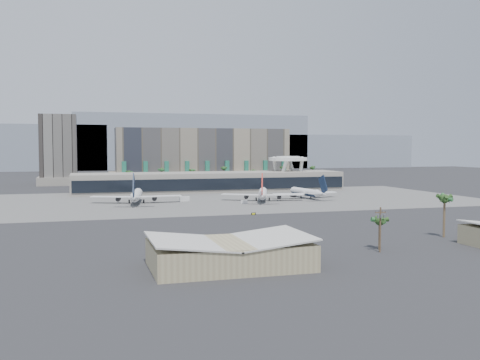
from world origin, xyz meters
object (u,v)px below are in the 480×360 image
object	(u,v)px
utility_pole	(380,226)
airliner_centre	(263,194)
airliner_left	(136,195)
service_vehicle_b	(244,202)
airliner_right	(307,192)
taxiway_sign	(253,214)
service_vehicle_a	(184,199)

from	to	relation	value
utility_pole	airliner_centre	size ratio (longest dim) A/B	0.28
airliner_left	service_vehicle_b	size ratio (longest dim) A/B	14.07
service_vehicle_b	airliner_right	bearing A→B (deg)	37.04
airliner_centre	taxiway_sign	size ratio (longest dim) A/B	20.32
airliner_left	airliner_right	world-z (taller)	airliner_left
taxiway_sign	service_vehicle_b	bearing A→B (deg)	59.63
utility_pole	airliner_left	xyz separation A→B (m)	(-50.23, 144.60, -3.10)
airliner_right	service_vehicle_b	distance (m)	44.23
service_vehicle_b	utility_pole	bearing A→B (deg)	-75.99
airliner_centre	airliner_right	size ratio (longest dim) A/B	1.07
airliner_centre	taxiway_sign	xyz separation A→B (m)	(-22.17, -53.64, -3.40)
utility_pole	airliner_centre	distance (m)	138.67
utility_pole	taxiway_sign	bearing A→B (deg)	95.59
airliner_centre	service_vehicle_a	distance (m)	40.67
airliner_right	service_vehicle_a	distance (m)	66.85
airliner_centre	airliner_right	world-z (taller)	airliner_centre
airliner_left	airliner_right	bearing A→B (deg)	8.24
service_vehicle_a	airliner_left	bearing A→B (deg)	-170.92
airliner_right	taxiway_sign	xyz separation A→B (m)	(-49.51, -59.72, -3.00)
airliner_centre	taxiway_sign	bearing A→B (deg)	-92.91
airliner_centre	service_vehicle_b	world-z (taller)	airliner_centre
utility_pole	airliner_right	size ratio (longest dim) A/B	0.30
airliner_centre	airliner_right	bearing A→B (deg)	32.09
airliner_right	service_vehicle_a	size ratio (longest dim) A/B	7.80
service_vehicle_a	taxiway_sign	world-z (taller)	service_vehicle_a
airliner_left	service_vehicle_a	world-z (taller)	airliner_left
service_vehicle_b	taxiway_sign	xyz separation A→B (m)	(-8.81, -42.63, -0.37)
airliner_right	airliner_left	bearing A→B (deg)	173.03
airliner_right	service_vehicle_a	xyz separation A→B (m)	(-66.70, 3.86, -2.23)
airliner_right	service_vehicle_b	world-z (taller)	airliner_right
service_vehicle_a	service_vehicle_b	size ratio (longest dim) A/B	1.56
service_vehicle_b	taxiway_sign	world-z (taller)	service_vehicle_b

